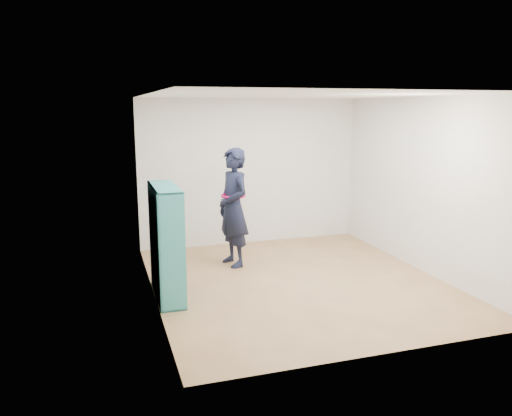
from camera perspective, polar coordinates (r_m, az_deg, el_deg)
name	(u,v)px	position (r m, az deg, el deg)	size (l,w,h in m)	color
floor	(297,281)	(7.22, 4.70, -8.37)	(4.50, 4.50, 0.00)	#906341
ceiling	(300,95)	(6.80, 5.06, 12.74)	(4.50, 4.50, 0.00)	white
wall_left	(151,200)	(6.40, -11.91, 0.93)	(0.02, 4.50, 2.60)	silver
wall_right	(422,185)	(7.87, 18.48, 2.51)	(0.02, 4.50, 2.60)	silver
wall_back	(251,172)	(8.99, -0.62, 4.14)	(4.00, 0.02, 2.60)	silver
wall_front	(388,229)	(4.93, 14.90, -2.33)	(4.00, 0.02, 2.60)	silver
bookshelf	(164,244)	(6.54, -10.42, -4.04)	(0.32, 1.10, 1.47)	teal
person	(233,207)	(7.71, -2.60, 0.07)	(0.59, 0.76, 1.84)	black
smartphone	(223,200)	(7.70, -3.77, 0.94)	(0.04, 0.10, 0.14)	silver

